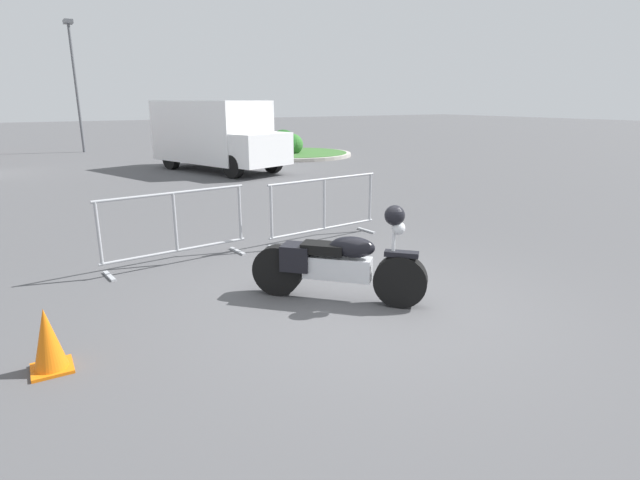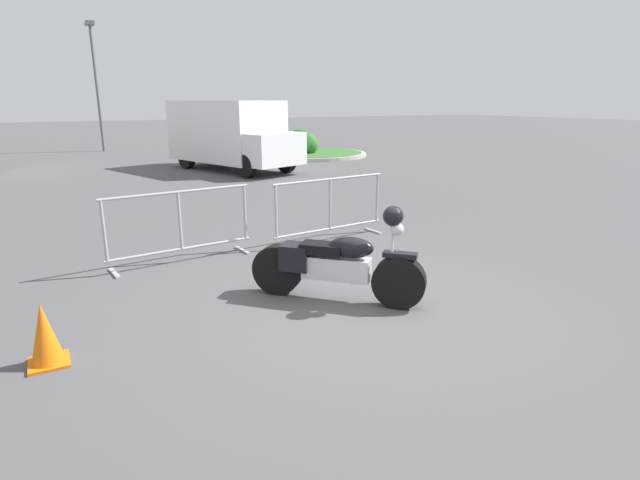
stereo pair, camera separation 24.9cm
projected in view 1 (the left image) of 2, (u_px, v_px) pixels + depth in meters
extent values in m
plane|color=#4C4C4F|center=(368.00, 307.00, 5.81)|extent=(120.00, 120.00, 0.00)
cylinder|color=black|center=(400.00, 281.00, 5.75)|extent=(0.55, 0.56, 0.62)
cylinder|color=black|center=(278.00, 270.00, 6.12)|extent=(0.55, 0.56, 0.62)
cube|color=silver|center=(337.00, 268.00, 5.91)|extent=(0.73, 0.74, 0.27)
ellipsoid|color=black|center=(352.00, 247.00, 5.79)|extent=(0.56, 0.56, 0.25)
cube|color=black|center=(323.00, 248.00, 5.89)|extent=(0.54, 0.55, 0.12)
cube|color=black|center=(297.00, 257.00, 6.00)|extent=(0.46, 0.46, 0.31)
cube|color=black|center=(402.00, 254.00, 5.66)|extent=(0.37, 0.37, 0.06)
cylinder|color=silver|center=(394.00, 242.00, 5.65)|extent=(0.05, 0.05, 0.43)
sphere|color=silver|center=(398.00, 228.00, 5.59)|extent=(0.15, 0.15, 0.15)
sphere|color=black|center=(395.00, 215.00, 5.57)|extent=(0.23, 0.23, 0.23)
cylinder|color=#9EA0A5|center=(173.00, 193.00, 7.05)|extent=(2.18, 0.26, 0.04)
cylinder|color=#9EA0A5|center=(177.00, 251.00, 7.28)|extent=(2.18, 0.26, 0.04)
cylinder|color=#9EA0A5|center=(99.00, 234.00, 6.57)|extent=(0.05, 0.05, 0.85)
cylinder|color=#9EA0A5|center=(175.00, 222.00, 7.17)|extent=(0.05, 0.05, 0.85)
cylinder|color=#9EA0A5|center=(240.00, 213.00, 7.77)|extent=(0.05, 0.05, 0.85)
cube|color=#9EA0A5|center=(109.00, 276.00, 6.77)|extent=(0.10, 0.44, 0.03)
cube|color=#9EA0A5|center=(238.00, 251.00, 7.89)|extent=(0.10, 0.44, 0.03)
cylinder|color=#9EA0A5|center=(324.00, 179.00, 8.30)|extent=(2.18, 0.26, 0.04)
cylinder|color=#9EA0A5|center=(324.00, 229.00, 8.53)|extent=(2.18, 0.26, 0.04)
cylinder|color=#9EA0A5|center=(271.00, 212.00, 7.81)|extent=(0.05, 0.05, 0.85)
cylinder|color=#9EA0A5|center=(324.00, 204.00, 8.41)|extent=(0.05, 0.05, 0.85)
cylinder|color=#9EA0A5|center=(370.00, 197.00, 9.02)|extent=(0.05, 0.05, 0.85)
cube|color=#9EA0A5|center=(276.00, 249.00, 8.02)|extent=(0.10, 0.44, 0.03)
cube|color=#9EA0A5|center=(366.00, 230.00, 9.14)|extent=(0.10, 0.44, 0.03)
cube|color=white|center=(211.00, 131.00, 16.88)|extent=(3.21, 4.52, 2.00)
cube|color=white|center=(262.00, 150.00, 15.45)|extent=(2.09, 1.46, 1.00)
cylinder|color=black|center=(273.00, 162.00, 16.45)|extent=(0.46, 0.76, 0.72)
cylinder|color=black|center=(233.00, 167.00, 15.21)|extent=(0.46, 0.76, 0.72)
cylinder|color=black|center=(210.00, 155.00, 18.50)|extent=(0.46, 0.76, 0.72)
cylinder|color=black|center=(171.00, 159.00, 17.27)|extent=(0.46, 0.76, 0.72)
cylinder|color=#ADA89E|center=(297.00, 154.00, 21.50)|extent=(4.64, 4.64, 0.14)
cylinder|color=#38662D|center=(297.00, 152.00, 21.48)|extent=(4.27, 4.27, 0.02)
sphere|color=#33702D|center=(293.00, 144.00, 21.10)|extent=(0.88, 0.88, 0.88)
sphere|color=#1E511E|center=(283.00, 143.00, 20.81)|extent=(1.09, 1.09, 1.09)
cube|color=orange|center=(52.00, 368.00, 4.44)|extent=(0.34, 0.34, 0.03)
cone|color=orange|center=(47.00, 338.00, 4.36)|extent=(0.28, 0.28, 0.56)
cylinder|color=#595B60|center=(77.00, 90.00, 22.37)|extent=(0.12, 0.12, 5.50)
cube|color=#595B60|center=(68.00, 22.00, 21.60)|extent=(0.36, 0.70, 0.16)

